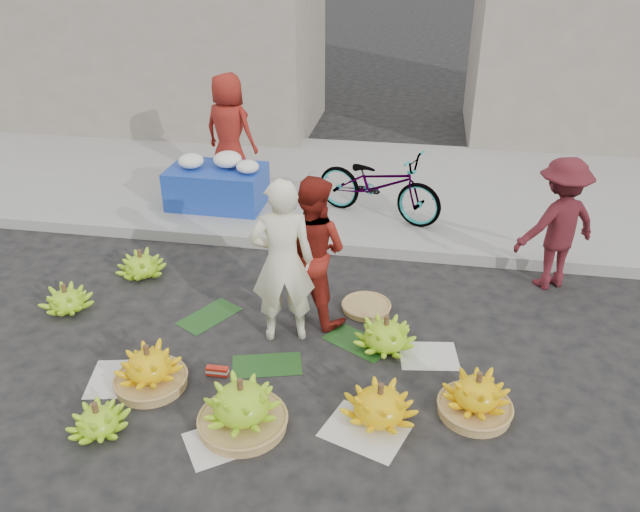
% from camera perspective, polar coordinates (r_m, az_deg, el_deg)
% --- Properties ---
extents(ground, '(80.00, 80.00, 0.00)m').
position_cam_1_polar(ground, '(6.11, -3.50, -8.89)').
color(ground, black).
rests_on(ground, ground).
extents(curb, '(40.00, 0.25, 0.15)m').
position_cam_1_polar(curb, '(7.90, 0.01, 1.10)').
color(curb, gray).
rests_on(curb, ground).
extents(sidewalk, '(40.00, 4.00, 0.12)m').
position_cam_1_polar(sidewalk, '(9.80, 2.08, 6.58)').
color(sidewalk, gray).
rests_on(sidewalk, ground).
extents(building_left, '(6.00, 3.00, 4.00)m').
position_cam_1_polar(building_left, '(13.11, -14.61, 20.11)').
color(building_left, gray).
rests_on(building_left, sidewalk).
extents(newspaper_scatter, '(3.20, 1.80, 0.00)m').
position_cam_1_polar(newspaper_scatter, '(5.51, -5.39, -13.82)').
color(newspaper_scatter, silver).
rests_on(newspaper_scatter, ground).
extents(banana_leaves, '(2.00, 1.00, 0.00)m').
position_cam_1_polar(banana_leaves, '(6.28, -3.99, -7.68)').
color(banana_leaves, '#184216').
rests_on(banana_leaves, ground).
extents(banana_bunch_0, '(0.73, 0.73, 0.44)m').
position_cam_1_polar(banana_bunch_0, '(5.81, -15.34, -9.92)').
color(banana_bunch_0, '#A47E45').
rests_on(banana_bunch_0, ground).
extents(banana_bunch_1, '(0.49, 0.49, 0.30)m').
position_cam_1_polar(banana_bunch_1, '(5.52, -19.66, -13.95)').
color(banana_bunch_1, '#7DC31B').
rests_on(banana_bunch_1, ground).
extents(banana_bunch_2, '(0.78, 0.78, 0.49)m').
position_cam_1_polar(banana_bunch_2, '(5.24, -7.17, -13.48)').
color(banana_bunch_2, '#A47E45').
rests_on(banana_bunch_2, ground).
extents(banana_bunch_3, '(0.62, 0.62, 0.38)m').
position_cam_1_polar(banana_bunch_3, '(5.31, 5.48, -13.35)').
color(banana_bunch_3, yellow).
rests_on(banana_bunch_3, ground).
extents(banana_bunch_4, '(0.62, 0.62, 0.43)m').
position_cam_1_polar(banana_bunch_4, '(5.50, 14.11, -12.35)').
color(banana_bunch_4, '#A47E45').
rests_on(banana_bunch_4, ground).
extents(banana_bunch_5, '(0.67, 0.67, 0.37)m').
position_cam_1_polar(banana_bunch_5, '(6.11, 6.03, -7.12)').
color(banana_bunch_5, '#7DC31B').
rests_on(banana_bunch_5, ground).
extents(banana_bunch_6, '(0.63, 0.63, 0.32)m').
position_cam_1_polar(banana_bunch_6, '(7.17, -22.18, -3.70)').
color(banana_bunch_6, '#7DC31B').
rests_on(banana_bunch_6, ground).
extents(banana_bunch_7, '(0.68, 0.68, 0.34)m').
position_cam_1_polar(banana_bunch_7, '(7.57, -16.03, -0.77)').
color(banana_bunch_7, '#7DC31B').
rests_on(banana_bunch_7, ground).
extents(basket_spare, '(0.55, 0.55, 0.06)m').
position_cam_1_polar(basket_spare, '(6.74, 4.25, -4.67)').
color(basket_spare, '#A47E45').
rests_on(basket_spare, ground).
extents(incense_stack, '(0.20, 0.07, 0.08)m').
position_cam_1_polar(incense_stack, '(5.89, -9.37, -10.35)').
color(incense_stack, red).
rests_on(incense_stack, ground).
extents(vendor_cream, '(0.70, 0.56, 1.69)m').
position_cam_1_polar(vendor_cream, '(5.90, -3.46, -0.57)').
color(vendor_cream, white).
rests_on(vendor_cream, ground).
extents(vendor_red, '(0.94, 0.86, 1.57)m').
position_cam_1_polar(vendor_red, '(6.22, -0.70, 0.51)').
color(vendor_red, maroon).
rests_on(vendor_red, ground).
extents(man_striped, '(1.13, 0.96, 1.52)m').
position_cam_1_polar(man_striped, '(7.31, 20.94, 2.73)').
color(man_striped, maroon).
rests_on(man_striped, ground).
extents(flower_table, '(1.33, 0.85, 0.76)m').
position_cam_1_polar(flower_table, '(8.91, -9.35, 6.52)').
color(flower_table, '#18379F').
rests_on(flower_table, sidewalk).
extents(grey_bucket, '(0.28, 0.28, 0.32)m').
position_cam_1_polar(grey_bucket, '(9.02, -12.57, 5.42)').
color(grey_bucket, slate).
rests_on(grey_bucket, sidewalk).
extents(flower_vendor, '(0.94, 0.75, 1.68)m').
position_cam_1_polar(flower_vendor, '(9.43, -8.29, 11.24)').
color(flower_vendor, maroon).
rests_on(flower_vendor, sidewalk).
extents(bicycle, '(1.22, 1.90, 0.94)m').
position_cam_1_polar(bicycle, '(8.40, 5.38, 6.56)').
color(bicycle, gray).
rests_on(bicycle, sidewalk).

